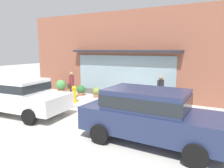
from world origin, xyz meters
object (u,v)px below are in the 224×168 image
(parked_car_navy, at_px, (150,113))
(potted_plant_window_right, at_px, (177,97))
(potted_plant_window_center, at_px, (96,92))
(pedestrian_passerby, at_px, (160,88))
(potted_plant_doorstep, at_px, (81,90))
(pedestrian_with_handbag, at_px, (71,84))
(parked_car_white, at_px, (20,94))
(potted_plant_near_hydrant, at_px, (119,91))
(fire_hydrant, at_px, (74,94))
(potted_plant_window_left, at_px, (144,97))
(potted_plant_trailing_edge, at_px, (61,86))

(parked_car_navy, xyz_separation_m, potted_plant_window_right, (-0.13, 5.03, -0.49))
(potted_plant_window_center, bearing_deg, parked_car_navy, -43.43)
(pedestrian_passerby, height_order, potted_plant_doorstep, pedestrian_passerby)
(pedestrian_with_handbag, relative_size, pedestrian_passerby, 1.04)
(parked_car_white, distance_m, potted_plant_near_hydrant, 5.56)
(potted_plant_window_right, bearing_deg, parked_car_white, -140.51)
(pedestrian_passerby, bearing_deg, pedestrian_with_handbag, 120.69)
(fire_hydrant, xyz_separation_m, pedestrian_with_handbag, (-0.57, 0.49, 0.48))
(parked_car_navy, height_order, potted_plant_window_left, parked_car_navy)
(pedestrian_passerby, relative_size, potted_plant_window_right, 1.64)
(potted_plant_near_hydrant, bearing_deg, potted_plant_doorstep, -169.88)
(parked_car_navy, bearing_deg, fire_hydrant, 152.14)
(potted_plant_window_right, relative_size, potted_plant_trailing_edge, 1.08)
(pedestrian_passerby, relative_size, potted_plant_doorstep, 2.38)
(pedestrian_passerby, xyz_separation_m, potted_plant_window_center, (-3.96, 0.04, -0.59))
(pedestrian_with_handbag, height_order, pedestrian_passerby, pedestrian_with_handbag)
(potted_plant_window_center, height_order, potted_plant_doorstep, potted_plant_doorstep)
(fire_hydrant, height_order, parked_car_white, parked_car_white)
(parked_car_navy, bearing_deg, pedestrian_with_handbag, 150.91)
(potted_plant_window_center, bearing_deg, potted_plant_window_left, 9.17)
(parked_car_white, relative_size, potted_plant_near_hydrant, 5.00)
(parked_car_navy, distance_m, parked_car_white, 6.08)
(potted_plant_window_center, bearing_deg, potted_plant_near_hydrant, 19.65)
(parked_car_navy, distance_m, potted_plant_window_right, 5.06)
(pedestrian_passerby, bearing_deg, potted_plant_doorstep, 107.53)
(fire_hydrant, xyz_separation_m, parked_car_white, (-0.80, -2.84, 0.45))
(parked_car_white, bearing_deg, potted_plant_window_center, 70.31)
(pedestrian_with_handbag, xyz_separation_m, potted_plant_near_hydrant, (2.30, 1.60, -0.52))
(potted_plant_near_hydrant, distance_m, potted_plant_window_center, 1.38)
(potted_plant_window_right, bearing_deg, potted_plant_window_left, 179.11)
(potted_plant_window_right, relative_size, potted_plant_doorstep, 1.45)
(potted_plant_window_right, bearing_deg, parked_car_navy, -88.54)
(pedestrian_with_handbag, height_order, potted_plant_doorstep, pedestrian_with_handbag)
(potted_plant_window_left, distance_m, potted_plant_trailing_edge, 5.77)
(parked_car_white, relative_size, potted_plant_window_right, 4.64)
(fire_hydrant, bearing_deg, potted_plant_trailing_edge, 145.21)
(parked_car_navy, bearing_deg, potted_plant_window_right, 92.95)
(pedestrian_with_handbag, distance_m, parked_car_navy, 6.79)
(potted_plant_window_center, xyz_separation_m, potted_plant_doorstep, (-1.17, 0.02, 0.01))
(fire_hydrant, xyz_separation_m, parked_car_navy, (5.28, -2.97, 0.49))
(fire_hydrant, relative_size, pedestrian_passerby, 0.59)
(potted_plant_window_center, bearing_deg, parked_car_white, -105.37)
(fire_hydrant, xyz_separation_m, potted_plant_near_hydrant, (1.73, 2.09, -0.03))
(potted_plant_window_right, distance_m, potted_plant_doorstep, 5.91)
(parked_car_navy, height_order, parked_car_white, parked_car_navy)
(pedestrian_passerby, bearing_deg, potted_plant_near_hydrant, 97.46)
(pedestrian_with_handbag, distance_m, potted_plant_window_left, 4.26)
(potted_plant_trailing_edge, bearing_deg, potted_plant_window_left, 3.94)
(parked_car_white, height_order, potted_plant_window_center, parked_car_white)
(potted_plant_window_left, bearing_deg, pedestrian_passerby, -25.57)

